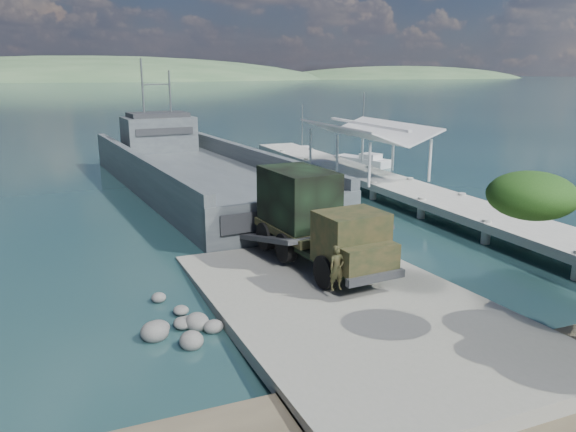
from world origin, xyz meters
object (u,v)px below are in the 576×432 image
object	(u,v)px
soldier	(337,277)
sailboat_far	(302,151)
landing_craft	(197,179)
sailboat_near	(363,161)
military_truck	(314,219)
pier	(373,171)

from	to	relation	value
soldier	sailboat_far	xyz separation A→B (m)	(16.34, 39.98, -1.09)
landing_craft	sailboat_near	world-z (taller)	landing_craft
landing_craft	military_truck	bearing A→B (deg)	-92.99
landing_craft	sailboat_near	size ratio (longest dim) A/B	5.15
landing_craft	soldier	xyz separation A→B (m)	(-0.44, -25.10, 0.48)
landing_craft	soldier	distance (m)	25.11
landing_craft	military_truck	world-z (taller)	landing_craft
pier	military_truck	distance (m)	19.44
soldier	sailboat_near	xyz separation A→B (m)	(18.83, 30.53, -1.00)
pier	sailboat_near	distance (m)	12.32
soldier	sailboat_far	bearing A→B (deg)	68.41
sailboat_near	military_truck	bearing A→B (deg)	-145.32
soldier	landing_craft	bearing A→B (deg)	89.64
sailboat_near	pier	bearing A→B (deg)	-137.59
pier	sailboat_far	size ratio (longest dim) A/B	7.59
military_truck	pier	bearing A→B (deg)	46.11
military_truck	sailboat_near	size ratio (longest dim) A/B	1.24
pier	landing_craft	world-z (taller)	landing_craft
pier	military_truck	size ratio (longest dim) A/B	4.78
landing_craft	sailboat_far	world-z (taller)	landing_craft
military_truck	sailboat_far	xyz separation A→B (m)	(15.23, 35.51, -2.27)
landing_craft	soldier	size ratio (longest dim) A/B	21.32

